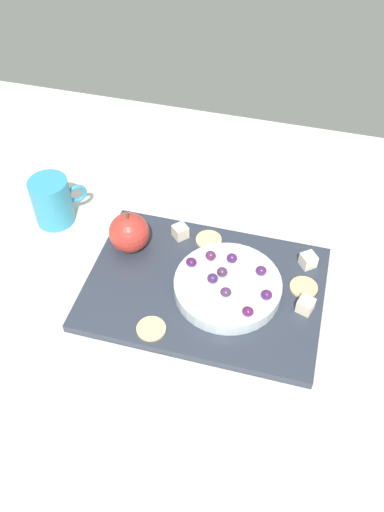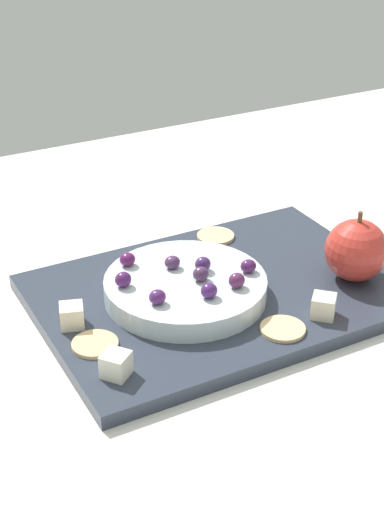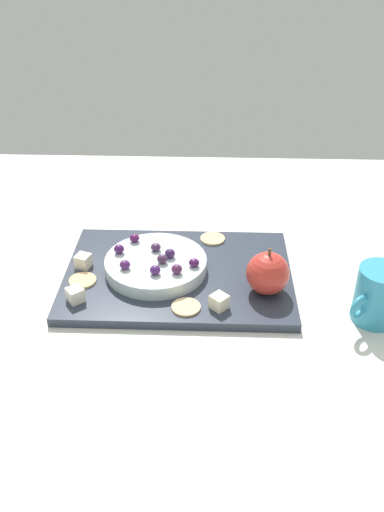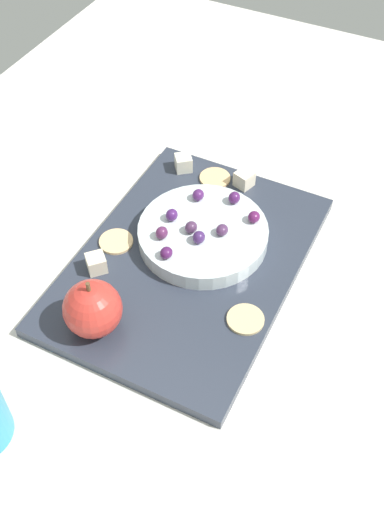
{
  "view_description": "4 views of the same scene",
  "coord_description": "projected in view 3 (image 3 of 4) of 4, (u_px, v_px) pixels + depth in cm",
  "views": [
    {
      "loc": [
        -12.69,
        54.98,
        76.54
      ],
      "look_at": [
        2.73,
        -2.75,
        10.25
      ],
      "focal_mm": 37.87,
      "sensor_mm": 36.0,
      "label": 1
    },
    {
      "loc": [
        -37.36,
        -64.41,
        50.93
      ],
      "look_at": [
        -1.67,
        2.15,
        8.99
      ],
      "focal_mm": 54.2,
      "sensor_mm": 36.0,
      "label": 2
    },
    {
      "loc": [
        5.29,
        -79.61,
        60.6
      ],
      "look_at": [
        2.44,
        -2.2,
        9.95
      ],
      "focal_mm": 38.44,
      "sensor_mm": 36.0,
      "label": 3
    },
    {
      "loc": [
        48.89,
        24.1,
        68.18
      ],
      "look_at": [
        1.36,
        0.39,
        8.29
      ],
      "focal_mm": 43.35,
      "sensor_mm": 36.0,
      "label": 4
    }
  ],
  "objects": [
    {
      "name": "cracker_2",
      "position": [
        186.0,
        307.0,
        0.87
      ],
      "size": [
        4.69,
        4.69,
        0.4
      ],
      "primitive_type": "cylinder",
      "color": "#E3BE87",
      "rests_on": "platter"
    },
    {
      "name": "cracker_1",
      "position": [
        213.0,
        239.0,
        1.05
      ],
      "size": [
        4.69,
        4.69,
        0.4
      ],
      "primitive_type": "cylinder",
      "color": "#D4BA86",
      "rests_on": "platter"
    },
    {
      "name": "cracker_0",
      "position": [
        83.0,
        280.0,
        0.93
      ],
      "size": [
        4.69,
        4.69,
        0.4
      ],
      "primitive_type": "cylinder",
      "color": "#E2B77E",
      "rests_on": "platter"
    },
    {
      "name": "grape_0",
      "position": [
        170.0,
        253.0,
        0.95
      ],
      "size": [
        1.79,
        1.62,
        1.68
      ],
      "primitive_type": "ellipsoid",
      "color": "#3F235A",
      "rests_on": "serving_dish"
    },
    {
      "name": "grape_8",
      "position": [
        156.0,
        247.0,
        0.97
      ],
      "size": [
        1.79,
        1.62,
        1.46
      ],
      "primitive_type": "ellipsoid",
      "color": "#4A2B50",
      "rests_on": "serving_dish"
    },
    {
      "name": "apple_whole",
      "position": [
        268.0,
        273.0,
        0.89
      ],
      "size": [
        7.15,
        7.15,
        7.15
      ],
      "primitive_type": "sphere",
      "color": "red",
      "rests_on": "platter"
    },
    {
      "name": "cup",
      "position": [
        378.0,
        295.0,
        0.85
      ],
      "size": [
        9.07,
        8.42,
        9.34
      ],
      "color": "teal",
      "rests_on": "table"
    },
    {
      "name": "grape_2",
      "position": [
        194.0,
        263.0,
        0.93
      ],
      "size": [
        1.79,
        1.62,
        1.48
      ],
      "primitive_type": "ellipsoid",
      "color": "#48194E",
      "rests_on": "serving_dish"
    },
    {
      "name": "serving_dish",
      "position": [
        156.0,
        265.0,
        0.96
      ],
      "size": [
        17.82,
        17.82,
        2.34
      ],
      "primitive_type": "cylinder",
      "color": "silver",
      "rests_on": "platter"
    },
    {
      "name": "grape_1",
      "position": [
        162.0,
        259.0,
        0.94
      ],
      "size": [
        1.79,
        1.62,
        1.63
      ],
      "primitive_type": "ellipsoid",
      "color": "#482B4B",
      "rests_on": "serving_dish"
    },
    {
      "name": "cheese_cube_2",
      "position": [
        84.0,
        260.0,
        0.97
      ],
      "size": [
        3.04,
        3.04,
        2.41
      ],
      "primitive_type": "cube",
      "rotation": [
        0.0,
        0.0,
        1.25
      ],
      "color": "#F3E3C4",
      "rests_on": "platter"
    },
    {
      "name": "grape_6",
      "position": [
        134.0,
        238.0,
        0.99
      ],
      "size": [
        1.79,
        1.62,
        1.54
      ],
      "primitive_type": "ellipsoid",
      "color": "#57194E",
      "rests_on": "serving_dish"
    },
    {
      "name": "grape_4",
      "position": [
        119.0,
        249.0,
        0.96
      ],
      "size": [
        1.79,
        1.62,
        1.7
      ],
      "primitive_type": "ellipsoid",
      "color": "#4A1C56",
      "rests_on": "serving_dish"
    },
    {
      "name": "grape_5",
      "position": [
        125.0,
        265.0,
        0.92
      ],
      "size": [
        1.79,
        1.62,
        1.6
      ],
      "primitive_type": "ellipsoid",
      "color": "#4C205C",
      "rests_on": "serving_dish"
    },
    {
      "name": "cheese_cube_1",
      "position": [
        219.0,
        302.0,
        0.87
      ],
      "size": [
        3.41,
        3.41,
        2.41
      ],
      "primitive_type": "cube",
      "rotation": [
        0.0,
        0.0,
        0.81
      ],
      "color": "#F0E3C2",
      "rests_on": "platter"
    },
    {
      "name": "cheese_cube_0",
      "position": [
        75.0,
        295.0,
        0.88
      ],
      "size": [
        3.38,
        3.38,
        2.41
      ],
      "primitive_type": "cube",
      "rotation": [
        0.0,
        0.0,
        0.66
      ],
      "color": "white",
      "rests_on": "platter"
    },
    {
      "name": "grape_7",
      "position": [
        175.0,
        269.0,
        0.91
      ],
      "size": [
        1.79,
        1.62,
        1.69
      ],
      "primitive_type": "ellipsoid",
      "color": "#56244E",
      "rests_on": "serving_dish"
    },
    {
      "name": "platter",
      "position": [
        180.0,
        275.0,
        0.97
      ],
      "size": [
        39.5,
        27.8,
        1.61
      ],
      "primitive_type": "cube",
      "color": "#2E3442",
      "rests_on": "table"
    },
    {
      "name": "apple_stem",
      "position": [
        270.0,
        252.0,
        0.87
      ],
      "size": [
        0.5,
        0.5,
        1.2
      ],
      "primitive_type": "cylinder",
      "color": "brown",
      "rests_on": "apple_whole"
    },
    {
      "name": "grape_3",
      "position": [
        155.0,
        270.0,
        0.91
      ],
      "size": [
        1.79,
        1.62,
        1.66
      ],
      "primitive_type": "ellipsoid",
      "color": "#471F60",
      "rests_on": "serving_dish"
    },
    {
      "name": "table",
      "position": [
        179.0,
        286.0,
        0.99
      ],
      "size": [
        141.38,
        107.41,
        4.18
      ],
      "primitive_type": "cube",
      "color": "silver",
      "rests_on": "ground"
    }
  ]
}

